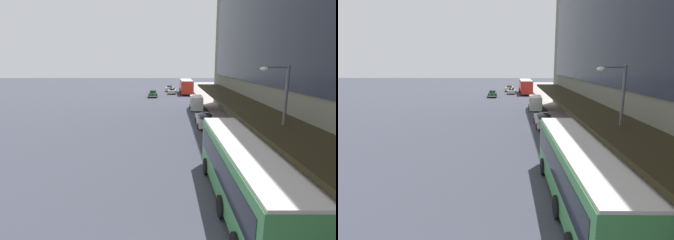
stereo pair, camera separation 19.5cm
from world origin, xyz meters
TOP-DOWN VIEW (x-y plane):
  - transit_bus_kerbside_front at (4.14, 6.38)m, footprint 2.91×11.13m
  - transit_bus_kerbside_rear at (4.09, 54.48)m, footprint 2.84×9.98m
  - sedan_far_back at (4.34, 22.73)m, footprint 1.86×4.99m
  - sedan_lead_near at (-3.01, 48.39)m, footprint 1.90×4.71m
  - sedan_trailing_near at (0.36, 59.77)m, footprint 2.03×4.47m
  - sedan_oncoming_front at (0.91, 54.20)m, footprint 1.95×4.61m
  - vw_van at (4.39, 33.45)m, footprint 2.05×4.62m
  - street_lamp at (6.32, 8.39)m, footprint 1.50×0.28m

SIDE VIEW (x-z plane):
  - sedan_oncoming_front at x=0.91m, z-range 0.00..1.44m
  - sedan_lead_near at x=-3.01m, z-range 0.00..1.46m
  - sedan_far_back at x=4.34m, z-range -0.01..1.52m
  - sedan_trailing_near at x=0.36m, z-range 0.00..1.53m
  - vw_van at x=4.39m, z-range 0.12..2.08m
  - transit_bus_kerbside_rear at x=4.09m, z-range 0.24..3.34m
  - transit_bus_kerbside_front at x=4.14m, z-range 0.24..3.40m
  - street_lamp at x=6.32m, z-range 0.71..7.11m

